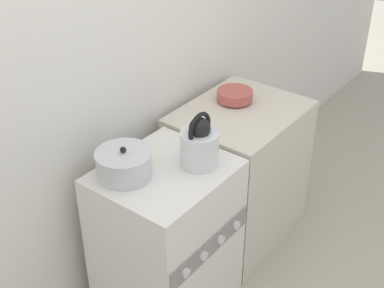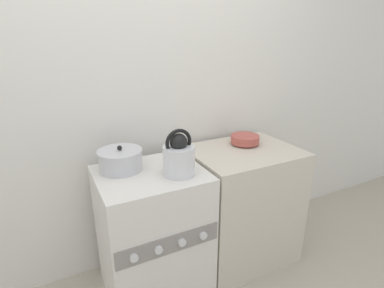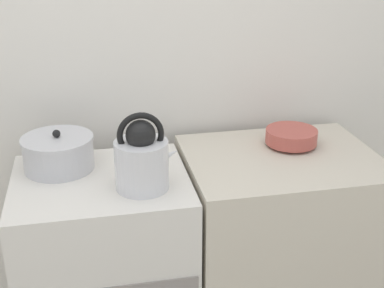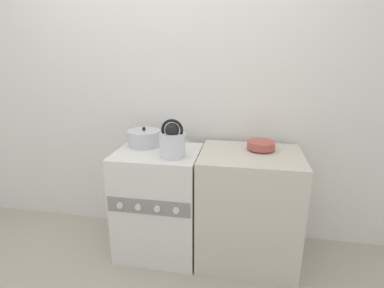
# 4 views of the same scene
# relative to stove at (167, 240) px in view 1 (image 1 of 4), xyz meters

# --- Properties ---
(wall_back) EXTENTS (7.00, 0.06, 2.50)m
(wall_back) POSITION_rel_stove_xyz_m (0.00, 0.38, 0.83)
(wall_back) COLOR silver
(wall_back) RESTS_ON ground_plane
(stove) EXTENTS (0.61, 0.55, 0.83)m
(stove) POSITION_rel_stove_xyz_m (0.00, 0.00, 0.00)
(stove) COLOR silver
(stove) RESTS_ON ground_plane
(counter) EXTENTS (0.72, 0.57, 0.85)m
(counter) POSITION_rel_stove_xyz_m (0.68, 0.03, 0.01)
(counter) COLOR beige
(counter) RESTS_ON ground_plane
(kettle) EXTENTS (0.22, 0.18, 0.27)m
(kettle) POSITION_rel_stove_xyz_m (0.14, -0.09, 0.52)
(kettle) COLOR silver
(kettle) RESTS_ON stove
(cooking_pot) EXTENTS (0.26, 0.26, 0.15)m
(cooking_pot) POSITION_rel_stove_xyz_m (-0.14, 0.12, 0.48)
(cooking_pot) COLOR silver
(cooking_pot) RESTS_ON stove
(enamel_bowl) EXTENTS (0.20, 0.20, 0.07)m
(enamel_bowl) POSITION_rel_stove_xyz_m (0.75, 0.11, 0.47)
(enamel_bowl) COLOR #B75147
(enamel_bowl) RESTS_ON counter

